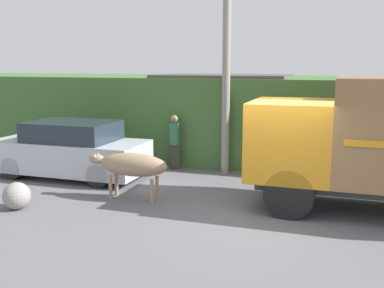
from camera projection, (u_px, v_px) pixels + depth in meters
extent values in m
plane|color=slate|center=(271.00, 215.00, 9.97)|extent=(60.00, 60.00, 0.00)
cube|color=#426B33|center=(300.00, 119.00, 15.66)|extent=(32.00, 5.08, 2.86)
cube|color=#C6B793|center=(223.00, 120.00, 15.47)|extent=(4.11, 2.40, 2.80)
cube|color=#4C4742|center=(223.00, 77.00, 15.21)|extent=(4.41, 2.70, 0.16)
cube|color=orange|center=(292.00, 139.00, 10.48)|extent=(1.85, 2.26, 1.75)
cube|color=#232D38|center=(252.00, 124.00, 10.71)|extent=(0.04, 1.92, 0.61)
cylinder|color=black|center=(290.00, 193.00, 9.81)|extent=(1.09, 0.50, 1.09)
ellipsoid|color=#9E7F60|center=(133.00, 165.00, 11.01)|extent=(1.80, 0.58, 0.58)
ellipsoid|color=#9E7F60|center=(97.00, 159.00, 11.31)|extent=(0.43, 0.25, 0.25)
cone|color=#B7AD93|center=(95.00, 155.00, 11.20)|extent=(0.06, 0.06, 0.11)
cone|color=#B7AD93|center=(99.00, 153.00, 11.38)|extent=(0.06, 0.06, 0.11)
cylinder|color=#9E7F60|center=(110.00, 187.00, 11.14)|extent=(0.09, 0.09, 0.59)
cylinder|color=#9E7F60|center=(116.00, 184.00, 11.44)|extent=(0.09, 0.09, 0.59)
cylinder|color=#9E7F60|center=(152.00, 191.00, 10.79)|extent=(0.09, 0.09, 0.59)
cylinder|color=#9E7F60|center=(157.00, 188.00, 11.09)|extent=(0.09, 0.09, 0.59)
cube|color=silver|center=(70.00, 155.00, 13.32)|extent=(4.55, 1.89, 0.91)
cube|color=#232D38|center=(72.00, 131.00, 13.15)|extent=(2.50, 1.74, 0.56)
cylinder|color=black|center=(13.00, 168.00, 13.07)|extent=(0.66, 0.30, 0.66)
cylinder|color=black|center=(99.00, 175.00, 12.19)|extent=(0.66, 0.30, 0.66)
cube|color=#38332D|center=(175.00, 157.00, 14.29)|extent=(0.33, 0.29, 0.80)
cylinder|color=#33724C|center=(174.00, 134.00, 14.16)|extent=(0.44, 0.44, 0.70)
sphere|color=#A87A56|center=(174.00, 119.00, 14.07)|extent=(0.23, 0.23, 0.23)
cylinder|color=gray|center=(226.00, 61.00, 13.34)|extent=(0.24, 0.24, 6.81)
sphere|color=gray|center=(17.00, 196.00, 10.36)|extent=(0.64, 0.64, 0.64)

